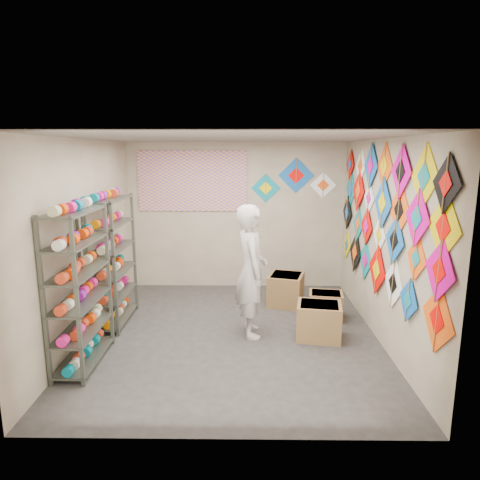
{
  "coord_description": "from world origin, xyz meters",
  "views": [
    {
      "loc": [
        0.17,
        -5.64,
        2.53
      ],
      "look_at": [
        0.1,
        0.3,
        1.3
      ],
      "focal_mm": 32.0,
      "sensor_mm": 36.0,
      "label": 1
    }
  ],
  "objects_px": {
    "shelf_rack_front": "(79,288)",
    "shelf_rack_back": "(113,261)",
    "shopkeeper": "(251,271)",
    "carton_b": "(325,306)",
    "carton_c": "(286,289)",
    "carton_a": "(319,321)"
  },
  "relations": [
    {
      "from": "shelf_rack_front",
      "to": "carton_a",
      "type": "distance_m",
      "value": 3.14
    },
    {
      "from": "shopkeeper",
      "to": "carton_b",
      "type": "xyz_separation_m",
      "value": [
        1.16,
        0.59,
        -0.71
      ]
    },
    {
      "from": "shelf_rack_front",
      "to": "carton_b",
      "type": "relative_size",
      "value": 3.76
    },
    {
      "from": "shelf_rack_back",
      "to": "carton_a",
      "type": "xyz_separation_m",
      "value": [
        2.97,
        -0.55,
        -0.7
      ]
    },
    {
      "from": "shelf_rack_front",
      "to": "carton_c",
      "type": "bearing_deg",
      "value": 38.21
    },
    {
      "from": "shopkeeper",
      "to": "carton_b",
      "type": "bearing_deg",
      "value": -71.36
    },
    {
      "from": "shelf_rack_front",
      "to": "carton_b",
      "type": "xyz_separation_m",
      "value": [
        3.19,
        1.46,
        -0.74
      ]
    },
    {
      "from": "carton_b",
      "to": "shelf_rack_back",
      "type": "bearing_deg",
      "value": -168.17
    },
    {
      "from": "shopkeeper",
      "to": "shelf_rack_back",
      "type": "bearing_deg",
      "value": 70.03
    },
    {
      "from": "shelf_rack_back",
      "to": "shopkeeper",
      "type": "bearing_deg",
      "value": -11.74
    },
    {
      "from": "shelf_rack_back",
      "to": "carton_c",
      "type": "distance_m",
      "value": 2.84
    },
    {
      "from": "carton_b",
      "to": "carton_c",
      "type": "bearing_deg",
      "value": 140.98
    },
    {
      "from": "carton_a",
      "to": "carton_c",
      "type": "bearing_deg",
      "value": 113.41
    },
    {
      "from": "carton_a",
      "to": "shelf_rack_front",
      "type": "bearing_deg",
      "value": -156.42
    },
    {
      "from": "shelf_rack_front",
      "to": "shelf_rack_back",
      "type": "xyz_separation_m",
      "value": [
        0.0,
        1.3,
        0.0
      ]
    },
    {
      "from": "carton_b",
      "to": "carton_c",
      "type": "distance_m",
      "value": 0.83
    },
    {
      "from": "carton_c",
      "to": "shopkeeper",
      "type": "bearing_deg",
      "value": -101.06
    },
    {
      "from": "shopkeeper",
      "to": "carton_a",
      "type": "distance_m",
      "value": 1.16
    },
    {
      "from": "shelf_rack_back",
      "to": "carton_b",
      "type": "xyz_separation_m",
      "value": [
        3.19,
        0.16,
        -0.74
      ]
    },
    {
      "from": "shelf_rack_back",
      "to": "carton_b",
      "type": "bearing_deg",
      "value": 2.9
    },
    {
      "from": "shelf_rack_back",
      "to": "carton_c",
      "type": "xyz_separation_m",
      "value": [
        2.64,
        0.78,
        -0.69
      ]
    },
    {
      "from": "shopkeeper",
      "to": "carton_a",
      "type": "xyz_separation_m",
      "value": [
        0.93,
        -0.13,
        -0.67
      ]
    }
  ]
}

